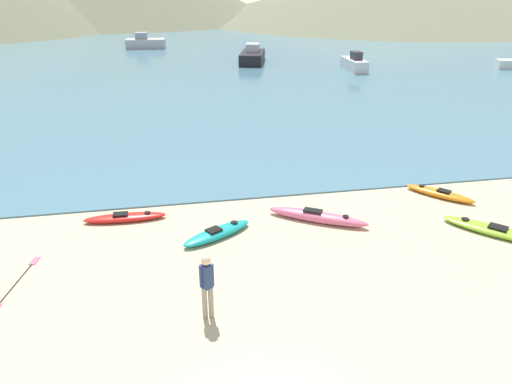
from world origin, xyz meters
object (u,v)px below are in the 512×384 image
kayak_on_sand_0 (125,217)px  moored_boat_3 (145,43)px  loose_paddle (16,283)px  kayak_on_sand_1 (217,233)px  kayak_on_sand_5 (492,230)px  moored_boat_0 (252,56)px  kayak_on_sand_4 (440,193)px  moored_boat_1 (354,64)px  kayak_on_sand_2 (318,216)px  person_near_foreground (207,283)px

kayak_on_sand_0 → moored_boat_3: size_ratio=0.61×
loose_paddle → kayak_on_sand_1: bearing=15.6°
kayak_on_sand_0 → kayak_on_sand_5: size_ratio=0.98×
kayak_on_sand_1 → moored_boat_3: size_ratio=0.56×
kayak_on_sand_5 → moored_boat_0: (-1.38, 35.96, 0.55)m
kayak_on_sand_4 → kayak_on_sand_5: kayak_on_sand_4 is taller
kayak_on_sand_1 → moored_boat_0: moored_boat_0 is taller
kayak_on_sand_4 → moored_boat_1: moored_boat_1 is taller
moored_boat_1 → moored_boat_3: (-18.50, 18.90, 0.02)m
kayak_on_sand_4 → moored_boat_0: size_ratio=0.43×
kayak_on_sand_2 → kayak_on_sand_5: 5.78m
person_near_foreground → moored_boat_1: 36.60m
moored_boat_3 → moored_boat_0: bearing=-51.4°
kayak_on_sand_2 → person_near_foreground: bearing=-133.0°
kayak_on_sand_2 → loose_paddle: bearing=-167.5°
kayak_on_sand_1 → moored_boat_0: (7.62, 34.46, 0.54)m
kayak_on_sand_5 → kayak_on_sand_4: bearing=92.5°
person_near_foreground → kayak_on_sand_5: bearing=15.2°
person_near_foreground → moored_boat_0: (8.35, 38.60, -0.34)m
moored_boat_3 → loose_paddle: size_ratio=1.68×
kayak_on_sand_2 → kayak_on_sand_4: (5.30, 1.12, -0.05)m
moored_boat_3 → moored_boat_1: bearing=-45.6°
kayak_on_sand_0 → kayak_on_sand_2: kayak_on_sand_2 is taller
person_near_foreground → moored_boat_3: 51.59m
kayak_on_sand_0 → moored_boat_1: 32.69m
moored_boat_3 → loose_paddle: 49.14m
kayak_on_sand_0 → moored_boat_0: (10.65, 32.68, 0.55)m
kayak_on_sand_5 → loose_paddle: 14.83m
moored_boat_1 → loose_paddle: bearing=-125.7°
kayak_on_sand_4 → person_near_foreground: person_near_foreground is taller
kayak_on_sand_2 → moored_boat_3: size_ratio=0.72×
moored_boat_1 → loose_paddle: size_ratio=1.46×
moored_boat_1 → kayak_on_sand_0: bearing=-125.1°
kayak_on_sand_2 → moored_boat_1: size_ratio=0.83×
moored_boat_0 → moored_boat_3: size_ratio=1.21×
kayak_on_sand_0 → loose_paddle: (-2.80, -3.41, -0.11)m
kayak_on_sand_4 → loose_paddle: size_ratio=0.89×
kayak_on_sand_1 → kayak_on_sand_4: kayak_on_sand_1 is taller
kayak_on_sand_1 → moored_boat_1: moored_boat_1 is taller
kayak_on_sand_1 → moored_boat_0: 35.30m
kayak_on_sand_5 → moored_boat_0: 36.00m
kayak_on_sand_4 → loose_paddle: 15.04m
person_near_foreground → loose_paddle: size_ratio=0.64×
kayak_on_sand_0 → person_near_foreground: 6.42m
kayak_on_sand_2 → loose_paddle: kayak_on_sand_2 is taller
kayak_on_sand_0 → moored_boat_1: bearing=54.9°
moored_boat_0 → moored_boat_3: 16.56m
kayak_on_sand_1 → kayak_on_sand_2: kayak_on_sand_2 is taller
moored_boat_0 → kayak_on_sand_5: bearing=-87.8°
kayak_on_sand_1 → moored_boat_0: size_ratio=0.46×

